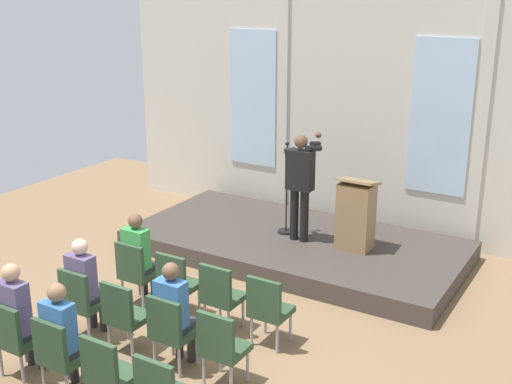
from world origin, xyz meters
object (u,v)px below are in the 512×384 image
Objects in this scene: chair_r2_c0 at (15,335)px; lectern at (356,215)px; speaker at (300,180)px; chair_r1_c3 at (221,345)px; chair_r0_c2 at (220,293)px; chair_r1_c2 at (171,328)px; chair_r0_c1 at (176,281)px; chair_r2_c1 at (59,352)px; audience_r2_c1 at (63,333)px; chair_r1_c0 at (81,299)px; mic_stand at (286,213)px; audience_r2_c0 at (18,314)px; audience_r1_c2 at (174,309)px; audience_r0_c0 at (139,254)px; chair_r2_c2 at (108,371)px; audience_r1_c0 at (85,282)px; chair_r0_c3 at (268,307)px; chair_r0_c0 at (136,270)px; chair_r1_c1 at (124,313)px.

lectern is at bearing 66.72° from chair_r2_c0.
chair_r1_c3 is (0.94, -3.65, -0.79)m from speaker.
chair_r1_c2 is (0.00, -1.02, 0.00)m from chair_r0_c2.
chair_r0_c1 is at bearing -99.90° from speaker.
speaker is 1.84× the size of chair_r2_c1.
chair_r2_c1 is 0.21m from audience_r2_c1.
chair_r1_c0 is (-0.70, -1.02, 0.00)m from chair_r0_c1.
mic_stand is 1.65× the size of chair_r2_c1.
speaker is 1.25× the size of audience_r2_c0.
chair_r0_c1 is at bearing 126.66° from audience_r1_c2.
chair_r0_c1 and chair_r1_c0 have the same top height.
audience_r2_c0 is at bearing -90.00° from audience_r0_c0.
mic_stand is at bearing 177.84° from lectern.
chair_r1_c0 is 1.00× the size of chair_r1_c2.
audience_r0_c0 is 2.54m from chair_r2_c2.
chair_r2_c0 is at bearing -90.00° from chair_r1_c0.
audience_r1_c0 reaches higher than chair_r1_c3.
chair_r0_c3 is at bearing 55.59° from chair_r1_c2.
mic_stand reaches higher than chair_r0_c0.
chair_r2_c1 is 0.70m from chair_r2_c2.
audience_r0_c0 is 1.42× the size of chair_r2_c2.
chair_r1_c3 is (2.09, -1.10, -0.20)m from audience_r0_c0.
audience_r2_c0 is (0.00, -1.02, 0.03)m from audience_r1_c0.
audience_r0_c0 reaches higher than chair_r0_c0.
chair_r0_c3 is 2.33m from chair_r1_c0.
chair_r0_c1 and chair_r1_c2 have the same top height.
chair_r1_c1 is at bearing -55.59° from chair_r0_c0.
audience_r1_c2 reaches higher than chair_r0_c0.
chair_r2_c2 is (1.40, 0.00, 0.00)m from chair_r2_c0.
audience_r0_c0 reaches higher than audience_r1_c2.
chair_r1_c0 is at bearing 124.41° from chair_r2_c1.
audience_r2_c1 reaches higher than chair_r2_c2.
lectern is 1.23× the size of chair_r2_c2.
chair_r2_c0 is at bearing -143.87° from chair_r1_c2.
audience_r0_c0 is at bearing 176.69° from chair_r0_c2.
audience_r0_c0 is at bearing -106.74° from mic_stand.
chair_r0_c0 is 2.04m from chair_r2_c0.
chair_r0_c3 is 1.00× the size of chair_r2_c1.
chair_r0_c1 is (0.70, -0.08, -0.20)m from audience_r0_c0.
mic_stand is 1.65× the size of chair_r0_c1.
mic_stand is 1.65× the size of chair_r1_c0.
chair_r1_c3 is at bearing 36.13° from chair_r2_c1.
audience_r1_c0 is (0.00, -0.94, 0.20)m from chair_r0_c0.
chair_r1_c2 is at bearing 0.00° from chair_r1_c0.
chair_r2_c2 is at bearing -90.00° from audience_r1_c2.
chair_r1_c3 is at bearing 25.95° from chair_r2_c0.
chair_r1_c3 and chair_r2_c1 have the same top height.
mic_stand is 1.17× the size of audience_r0_c0.
chair_r2_c2 is at bearing -87.09° from speaker.
mic_stand is 1.65× the size of chair_r1_c2.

